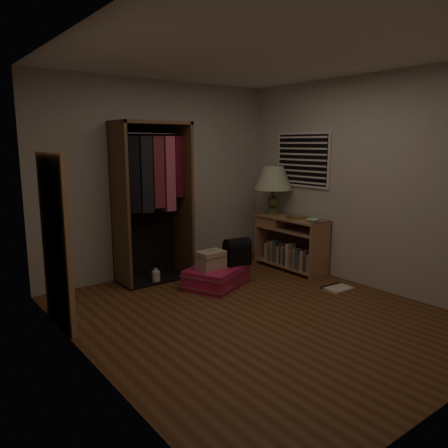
{
  "coord_description": "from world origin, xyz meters",
  "views": [
    {
      "loc": [
        -2.89,
        -3.25,
        1.78
      ],
      "look_at": [
        0.3,
        0.95,
        0.8
      ],
      "focal_mm": 35.0,
      "sensor_mm": 36.0,
      "label": 1
    }
  ],
  "objects_px": {
    "black_bag": "(237,251)",
    "table_lamp": "(273,179)",
    "floor_mirror": "(56,241)",
    "train_case": "(211,260)",
    "open_wardrobe": "(154,187)",
    "console_bookshelf": "(289,241)",
    "white_jug": "(156,276)",
    "pink_suitcase": "(217,276)"
  },
  "relations": [
    {
      "from": "black_bag",
      "to": "table_lamp",
      "type": "height_order",
      "value": "table_lamp"
    },
    {
      "from": "console_bookshelf",
      "to": "pink_suitcase",
      "type": "bearing_deg",
      "value": -179.63
    },
    {
      "from": "white_jug",
      "to": "pink_suitcase",
      "type": "bearing_deg",
      "value": -46.07
    },
    {
      "from": "open_wardrobe",
      "to": "black_bag",
      "type": "height_order",
      "value": "open_wardrobe"
    },
    {
      "from": "black_bag",
      "to": "white_jug",
      "type": "distance_m",
      "value": 1.1
    },
    {
      "from": "open_wardrobe",
      "to": "pink_suitcase",
      "type": "height_order",
      "value": "open_wardrobe"
    },
    {
      "from": "floor_mirror",
      "to": "train_case",
      "type": "distance_m",
      "value": 1.9
    },
    {
      "from": "pink_suitcase",
      "to": "white_jug",
      "type": "height_order",
      "value": "pink_suitcase"
    },
    {
      "from": "open_wardrobe",
      "to": "console_bookshelf",
      "type": "bearing_deg",
      "value": -22.84
    },
    {
      "from": "open_wardrobe",
      "to": "table_lamp",
      "type": "xyz_separation_m",
      "value": [
        1.75,
        -0.38,
        0.04
      ]
    },
    {
      "from": "pink_suitcase",
      "to": "train_case",
      "type": "bearing_deg",
      "value": 170.51
    },
    {
      "from": "open_wardrobe",
      "to": "white_jug",
      "type": "distance_m",
      "value": 1.16
    },
    {
      "from": "console_bookshelf",
      "to": "table_lamp",
      "type": "bearing_deg",
      "value": 89.49
    },
    {
      "from": "train_case",
      "to": "white_jug",
      "type": "height_order",
      "value": "train_case"
    },
    {
      "from": "floor_mirror",
      "to": "white_jug",
      "type": "xyz_separation_m",
      "value": [
        1.39,
        0.6,
        -0.77
      ]
    },
    {
      "from": "console_bookshelf",
      "to": "pink_suitcase",
      "type": "distance_m",
      "value": 1.32
    },
    {
      "from": "console_bookshelf",
      "to": "white_jug",
      "type": "height_order",
      "value": "console_bookshelf"
    },
    {
      "from": "black_bag",
      "to": "table_lamp",
      "type": "xyz_separation_m",
      "value": [
        1.02,
        0.43,
        0.84
      ]
    },
    {
      "from": "console_bookshelf",
      "to": "floor_mirror",
      "type": "xyz_separation_m",
      "value": [
        -3.24,
        -0.03,
        0.45
      ]
    },
    {
      "from": "open_wardrobe",
      "to": "train_case",
      "type": "distance_m",
      "value": 1.21
    },
    {
      "from": "floor_mirror",
      "to": "table_lamp",
      "type": "relative_size",
      "value": 2.36
    },
    {
      "from": "floor_mirror",
      "to": "train_case",
      "type": "xyz_separation_m",
      "value": [
        1.84,
        -0.0,
        -0.49
      ]
    },
    {
      "from": "open_wardrobe",
      "to": "pink_suitcase",
      "type": "bearing_deg",
      "value": -58.79
    },
    {
      "from": "pink_suitcase",
      "to": "train_case",
      "type": "relative_size",
      "value": 2.76
    },
    {
      "from": "floor_mirror",
      "to": "black_bag",
      "type": "distance_m",
      "value": 2.26
    },
    {
      "from": "train_case",
      "to": "open_wardrobe",
      "type": "bearing_deg",
      "value": 109.94
    },
    {
      "from": "floor_mirror",
      "to": "black_bag",
      "type": "relative_size",
      "value": 4.92
    },
    {
      "from": "table_lamp",
      "to": "open_wardrobe",
      "type": "bearing_deg",
      "value": 167.75
    },
    {
      "from": "table_lamp",
      "to": "console_bookshelf",
      "type": "bearing_deg",
      "value": -90.51
    },
    {
      "from": "black_bag",
      "to": "white_jug",
      "type": "height_order",
      "value": "black_bag"
    },
    {
      "from": "train_case",
      "to": "white_jug",
      "type": "xyz_separation_m",
      "value": [
        -0.45,
        0.6,
        -0.28
      ]
    },
    {
      "from": "open_wardrobe",
      "to": "floor_mirror",
      "type": "bearing_deg",
      "value": -152.82
    },
    {
      "from": "white_jug",
      "to": "train_case",
      "type": "bearing_deg",
      "value": -53.44
    },
    {
      "from": "open_wardrobe",
      "to": "white_jug",
      "type": "relative_size",
      "value": 10.8
    },
    {
      "from": "white_jug",
      "to": "open_wardrobe",
      "type": "bearing_deg",
      "value": 57.98
    },
    {
      "from": "console_bookshelf",
      "to": "open_wardrobe",
      "type": "distance_m",
      "value": 2.07
    },
    {
      "from": "console_bookshelf",
      "to": "black_bag",
      "type": "bearing_deg",
      "value": -175.98
    },
    {
      "from": "train_case",
      "to": "table_lamp",
      "type": "xyz_separation_m",
      "value": [
        1.41,
        0.39,
        0.9
      ]
    },
    {
      "from": "console_bookshelf",
      "to": "floor_mirror",
      "type": "bearing_deg",
      "value": -179.43
    },
    {
      "from": "black_bag",
      "to": "console_bookshelf",
      "type": "bearing_deg",
      "value": 11.4
    },
    {
      "from": "console_bookshelf",
      "to": "white_jug",
      "type": "relative_size",
      "value": 5.9
    },
    {
      "from": "white_jug",
      "to": "floor_mirror",
      "type": "bearing_deg",
      "value": -156.65
    }
  ]
}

